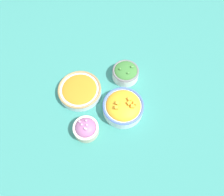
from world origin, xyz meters
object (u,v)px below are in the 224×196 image
Objects in this scene: bowl_squash at (123,107)px; bowl_red_onion at (86,128)px; bowl_broccoli at (126,72)px; bowl_carrots at (80,90)px.

bowl_squash is 1.65× the size of bowl_red_onion.
bowl_broccoli is (0.07, 0.19, -0.00)m from bowl_squash.
bowl_broccoli is (0.25, 0.04, 0.01)m from bowl_carrots.
bowl_red_onion is (-0.26, -0.25, -0.00)m from bowl_broccoli.
bowl_red_onion is (-0.01, -0.21, 0.01)m from bowl_carrots.
bowl_squash is 0.20m from bowl_broccoli.
bowl_red_onion is (-0.20, -0.06, -0.01)m from bowl_squash.
bowl_broccoli is at bearing 43.27° from bowl_red_onion.
bowl_carrots is 1.11× the size of bowl_squash.
bowl_red_onion is at bearing -163.03° from bowl_squash.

